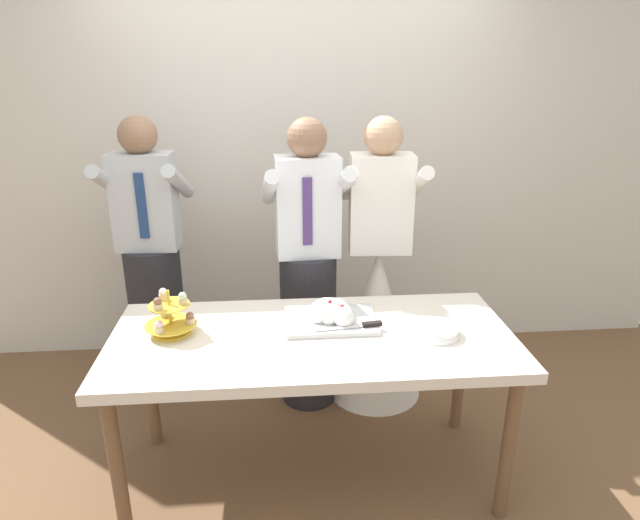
# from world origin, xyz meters

# --- Properties ---
(ground_plane) EXTENTS (8.00, 8.00, 0.00)m
(ground_plane) POSITION_xyz_m (0.00, 0.00, 0.00)
(ground_plane) COLOR brown
(rear_wall) EXTENTS (5.20, 0.10, 2.90)m
(rear_wall) POSITION_xyz_m (0.00, 1.42, 1.45)
(rear_wall) COLOR beige
(rear_wall) RESTS_ON ground_plane
(dessert_table) EXTENTS (1.80, 0.80, 0.78)m
(dessert_table) POSITION_xyz_m (0.00, 0.00, 0.70)
(dessert_table) COLOR silver
(dessert_table) RESTS_ON ground_plane
(cupcake_stand) EXTENTS (0.23, 0.23, 0.21)m
(cupcake_stand) POSITION_xyz_m (-0.63, 0.06, 0.85)
(cupcake_stand) COLOR gold
(cupcake_stand) RESTS_ON dessert_table
(main_cake_tray) EXTENTS (0.44, 0.31, 0.13)m
(main_cake_tray) POSITION_xyz_m (0.10, 0.11, 0.82)
(main_cake_tray) COLOR silver
(main_cake_tray) RESTS_ON dessert_table
(plate_stack) EXTENTS (0.20, 0.20, 0.04)m
(plate_stack) POSITION_xyz_m (0.55, -0.05, 0.80)
(plate_stack) COLOR white
(plate_stack) RESTS_ON dessert_table
(person_groom) EXTENTS (0.49, 0.51, 1.66)m
(person_groom) POSITION_xyz_m (0.02, 0.67, 0.75)
(person_groom) COLOR #232328
(person_groom) RESTS_ON ground_plane
(person_bride) EXTENTS (0.56, 0.56, 1.66)m
(person_bride) POSITION_xyz_m (0.43, 0.71, 0.58)
(person_bride) COLOR white
(person_bride) RESTS_ON ground_plane
(person_guest) EXTENTS (0.48, 0.50, 1.66)m
(person_guest) POSITION_xyz_m (-0.87, 0.86, 0.75)
(person_guest) COLOR #232328
(person_guest) RESTS_ON ground_plane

